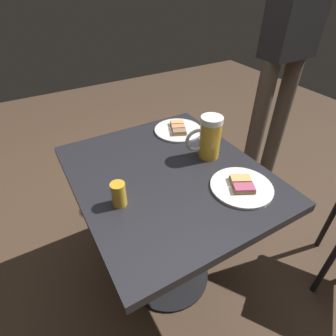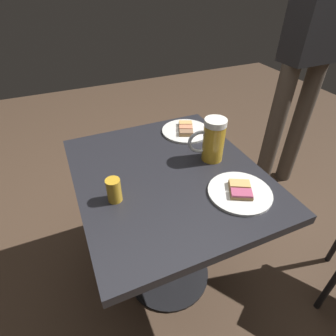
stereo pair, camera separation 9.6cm
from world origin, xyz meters
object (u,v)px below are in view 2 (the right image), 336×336
at_px(beer_mug, 212,140).
at_px(patron_standing, 310,52).
at_px(beer_glass_small, 114,190).
at_px(plate_far, 240,192).
at_px(plate_near, 186,130).

distance_m(beer_mug, patron_standing, 0.97).
bearing_deg(beer_glass_small, plate_far, -19.36).
relative_size(plate_far, patron_standing, 0.14).
height_order(plate_near, plate_far, same).
relative_size(plate_near, beer_glass_small, 2.61).
bearing_deg(patron_standing, beer_glass_small, 20.19).
height_order(plate_near, beer_mug, beer_mug).
bearing_deg(beer_glass_small, patron_standing, 20.31).
distance_m(plate_far, beer_mug, 0.25).
height_order(plate_far, beer_glass_small, beer_glass_small).
xyz_separation_m(beer_mug, beer_glass_small, (-0.43, -0.08, -0.05)).
xyz_separation_m(plate_near, beer_glass_small, (-0.44, -0.33, 0.04)).
bearing_deg(plate_far, beer_mug, 86.27).
bearing_deg(beer_glass_small, plate_near, 36.94).
bearing_deg(beer_mug, plate_near, 88.75).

